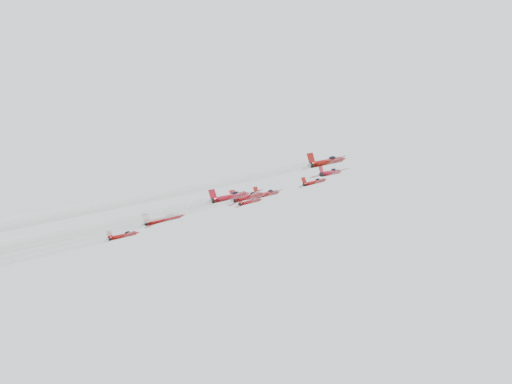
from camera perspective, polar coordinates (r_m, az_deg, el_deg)
The scene contains 7 objects.
jet_lead at distance 155.00m, azimuth 5.87°, elevation 0.99°, with size 8.71×11.30×6.63m.
jet_row2_left at distance 153.33m, azimuth -0.57°, elevation -0.96°, with size 8.44×10.95×6.43m.
jet_row2_center at distance 141.92m, azimuth 1.15°, elevation -0.18°, with size 10.08×13.08×7.68m.
jet_row2_right at distance 135.67m, azimuth 7.49°, elevation 1.95°, with size 10.03×13.02×7.64m.
jet_center at distance 95.02m, azimuth -17.60°, elevation -3.99°, with size 10.13×97.63×52.61m.
jet_rear_right at distance 81.20m, azimuth -22.30°, elevation -4.37°, with size 9.58×92.32×49.75m.
jet_rear_farright at distance 65.41m, azimuth -10.14°, elevation 0.36°, with size 9.04×87.15×46.96m.
Camera 1 is at (74.99, -92.07, 111.74)m, focal length 40.00 mm.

